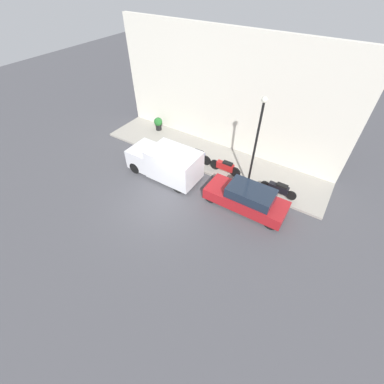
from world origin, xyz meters
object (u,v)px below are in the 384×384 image
parked_car (247,198)px  delivery_van (165,162)px  scooter_silver (173,148)px  motorcycle_blue (196,155)px  streetlamp (257,139)px  potted_plant (158,123)px  motorcycle_red (225,167)px  motorcycle_black (279,189)px

parked_car → delivery_van: size_ratio=0.97×
scooter_silver → motorcycle_blue: size_ratio=0.97×
streetlamp → potted_plant: size_ratio=5.47×
scooter_silver → motorcycle_red: size_ratio=1.01×
delivery_van → scooter_silver: size_ratio=2.17×
streetlamp → motorcycle_blue: bearing=83.7°
motorcycle_black → potted_plant: size_ratio=2.13×
parked_car → streetlamp: bearing=20.3°
parked_car → motorcycle_blue: size_ratio=2.05×
delivery_van → motorcycle_red: 3.63m
scooter_silver → delivery_van: bearing=-157.3°
parked_car → scooter_silver: 6.30m
scooter_silver → streetlamp: streetlamp is taller
motorcycle_blue → delivery_van: bearing=156.1°
scooter_silver → potted_plant: size_ratio=2.13×
parked_car → delivery_van: delivery_van is taller
scooter_silver → motorcycle_black: scooter_silver is taller
motorcycle_black → potted_plant: (2.01, 9.96, 0.12)m
motorcycle_blue → motorcycle_red: size_ratio=1.04×
streetlamp → motorcycle_red: bearing=78.9°
motorcycle_black → streetlamp: bearing=97.3°
streetlamp → delivery_van: bearing=109.4°
motorcycle_blue → motorcycle_black: (-0.20, -5.45, -0.04)m
motorcycle_blue → potted_plant: potted_plant is taller
motorcycle_blue → potted_plant: 4.86m
parked_car → motorcycle_black: size_ratio=2.10×
parked_car → potted_plant: 9.58m
scooter_silver → streetlamp: (-0.30, -5.49, 2.70)m
delivery_van → motorcycle_red: delivery_van is taller
delivery_van → motorcycle_blue: 2.29m
motorcycle_red → streetlamp: 3.16m
scooter_silver → motorcycle_black: (-0.08, -7.18, -0.01)m
streetlamp → potted_plant: (2.22, 8.27, -2.58)m
delivery_van → motorcycle_black: bearing=-73.7°
delivery_van → streetlamp: size_ratio=0.84×
motorcycle_blue → motorcycle_red: 2.11m
scooter_silver → motorcycle_blue: 1.73m
scooter_silver → motorcycle_black: size_ratio=1.00×
motorcycle_blue → potted_plant: bearing=68.1°
potted_plant → parked_car: bearing=-112.9°
motorcycle_black → potted_plant: bearing=78.6°
motorcycle_black → motorcycle_red: bearing=88.1°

